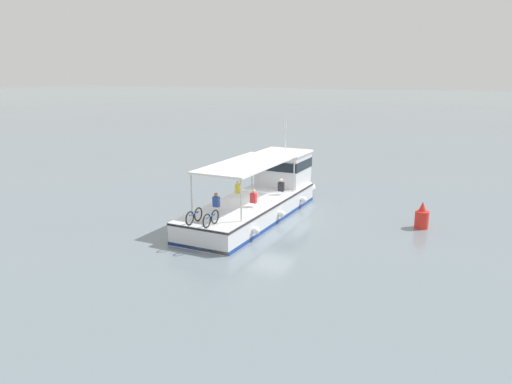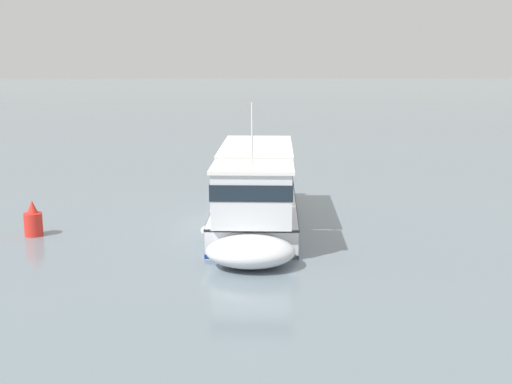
% 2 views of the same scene
% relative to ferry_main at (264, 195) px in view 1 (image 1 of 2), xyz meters
% --- Properties ---
extents(ground_plane, '(400.00, 400.00, 0.00)m').
position_rel_ferry_main_xyz_m(ground_plane, '(1.29, 0.88, -1.02)').
color(ground_plane, slate).
extents(ferry_main, '(12.97, 4.07, 5.32)m').
position_rel_ferry_main_xyz_m(ferry_main, '(0.00, 0.00, 0.00)').
color(ferry_main, silver).
rests_on(ferry_main, ground).
extents(channel_buoy, '(0.70, 0.70, 1.40)m').
position_rel_ferry_main_xyz_m(channel_buoy, '(-0.41, 8.61, -0.45)').
color(channel_buoy, red).
rests_on(channel_buoy, ground).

